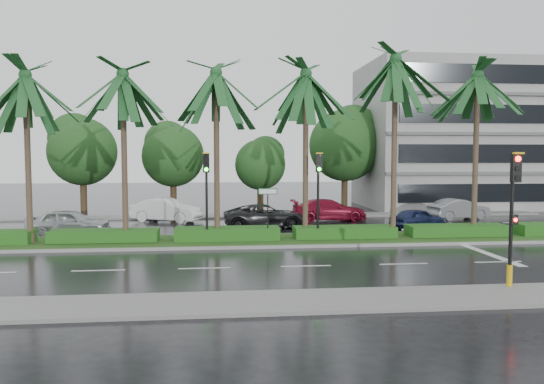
{
  "coord_description": "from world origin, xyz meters",
  "views": [
    {
      "loc": [
        -3.45,
        -25.46,
        4.39
      ],
      "look_at": [
        -0.69,
        1.5,
        2.5
      ],
      "focal_mm": 35.0,
      "sensor_mm": 36.0,
      "label": 1
    }
  ],
  "objects": [
    {
      "name": "lane_markings",
      "position": [
        3.04,
        -0.43,
        0.01
      ],
      "size": [
        34.0,
        13.06,
        0.01
      ],
      "color": "silver",
      "rests_on": "ground"
    },
    {
      "name": "bg_trees",
      "position": [
        1.21,
        17.59,
        4.99
      ],
      "size": [
        33.43,
        5.92,
        8.55
      ],
      "color": "#332817",
      "rests_on": "ground"
    },
    {
      "name": "car_red",
      "position": [
        3.92,
        9.16,
        0.73
      ],
      "size": [
        2.09,
        5.03,
        1.45
      ],
      "primitive_type": "imported",
      "rotation": [
        0.0,
        0.0,
        1.56
      ],
      "color": "maroon",
      "rests_on": "ground"
    },
    {
      "name": "street_sign",
      "position": [
        -1.0,
        0.48,
        2.12
      ],
      "size": [
        0.95,
        0.09,
        2.6
      ],
      "color": "black",
      "rests_on": "median"
    },
    {
      "name": "car_blue",
      "position": [
        8.42,
        4.92,
        0.61
      ],
      "size": [
        2.71,
        3.84,
        1.21
      ],
      "primitive_type": "imported",
      "rotation": [
        0.0,
        0.0,
        1.97
      ],
      "color": "#19234B",
      "rests_on": "ground"
    },
    {
      "name": "far_sidewalk",
      "position": [
        0.0,
        12.0,
        0.06
      ],
      "size": [
        40.0,
        2.0,
        0.12
      ],
      "primitive_type": "cube",
      "color": "slate",
      "rests_on": "ground"
    },
    {
      "name": "car_darkgrey",
      "position": [
        -0.58,
        6.34,
        0.7
      ],
      "size": [
        2.68,
        5.21,
        1.41
      ],
      "primitive_type": "imported",
      "rotation": [
        0.0,
        0.0,
        1.64
      ],
      "color": "black",
      "rests_on": "ground"
    },
    {
      "name": "median",
      "position": [
        0.0,
        1.0,
        0.08
      ],
      "size": [
        36.0,
        4.0,
        0.15
      ],
      "color": "gray",
      "rests_on": "ground"
    },
    {
      "name": "car_grey",
      "position": [
        12.92,
        9.01,
        0.7
      ],
      "size": [
        2.39,
        4.47,
        1.4
      ],
      "primitive_type": "imported",
      "rotation": [
        0.0,
        0.0,
        1.79
      ],
      "color": "slate",
      "rests_on": "ground"
    },
    {
      "name": "building",
      "position": [
        17.0,
        18.0,
        6.0
      ],
      "size": [
        16.0,
        10.0,
        12.0
      ],
      "primitive_type": "cube",
      "color": "gray",
      "rests_on": "ground"
    },
    {
      "name": "car_white",
      "position": [
        -6.81,
        9.7,
        0.77
      ],
      "size": [
        3.31,
        4.93,
        1.54
      ],
      "primitive_type": "imported",
      "rotation": [
        0.0,
        0.0,
        1.17
      ],
      "color": "white",
      "rests_on": "ground"
    },
    {
      "name": "near_sidewalk",
      "position": [
        0.0,
        -10.2,
        0.06
      ],
      "size": [
        40.0,
        2.4,
        0.12
      ],
      "primitive_type": "cube",
      "color": "slate",
      "rests_on": "ground"
    },
    {
      "name": "signal_median_right",
      "position": [
        1.5,
        0.3,
        3.0
      ],
      "size": [
        0.34,
        0.42,
        4.36
      ],
      "color": "black",
      "rests_on": "median"
    },
    {
      "name": "ground",
      "position": [
        0.0,
        0.0,
        0.0
      ],
      "size": [
        120.0,
        120.0,
        0.0
      ],
      "primitive_type": "plane",
      "color": "black",
      "rests_on": "ground"
    },
    {
      "name": "car_silver",
      "position": [
        -11.5,
        4.0,
        0.74
      ],
      "size": [
        1.8,
        4.38,
        1.49
      ],
      "primitive_type": "imported",
      "rotation": [
        0.0,
        0.0,
        1.56
      ],
      "color": "#B3B6BB",
      "rests_on": "ground"
    },
    {
      "name": "palm_row",
      "position": [
        -1.25,
        1.02,
        7.87
      ],
      "size": [
        26.3,
        4.2,
        9.91
      ],
      "color": "#403625",
      "rests_on": "median"
    },
    {
      "name": "hedge",
      "position": [
        0.0,
        1.0,
        0.45
      ],
      "size": [
        35.2,
        1.4,
        0.6
      ],
      "color": "#1B4F16",
      "rests_on": "median"
    },
    {
      "name": "signal_near",
      "position": [
        6.0,
        -9.39,
        2.5
      ],
      "size": [
        0.34,
        0.45,
        4.36
      ],
      "color": "black",
      "rests_on": "near_sidewalk"
    },
    {
      "name": "signal_median_left",
      "position": [
        -4.0,
        0.3,
        3.0
      ],
      "size": [
        0.34,
        0.42,
        4.36
      ],
      "color": "black",
      "rests_on": "median"
    }
  ]
}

